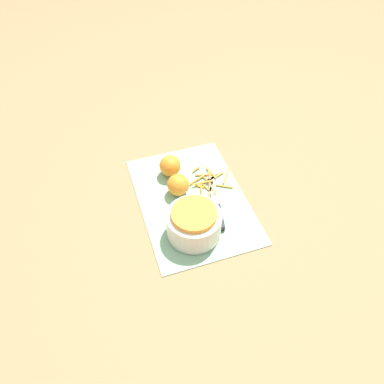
% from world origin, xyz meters
% --- Properties ---
extents(ground_plane, '(4.00, 4.00, 0.00)m').
position_xyz_m(ground_plane, '(0.00, 0.00, 0.00)').
color(ground_plane, '#9E754C').
extents(cutting_board, '(0.46, 0.32, 0.01)m').
position_xyz_m(cutting_board, '(0.00, 0.00, 0.00)').
color(cutting_board, '#84B793').
rests_on(cutting_board, ground_plane).
extents(bowl_speckled, '(0.15, 0.15, 0.09)m').
position_xyz_m(bowl_speckled, '(-0.12, 0.04, 0.05)').
color(bowl_speckled, silver).
rests_on(bowl_speckled, cutting_board).
extents(knife, '(0.22, 0.07, 0.02)m').
position_xyz_m(knife, '(-0.08, -0.06, 0.01)').
color(knife, '#232328').
rests_on(knife, cutting_board).
extents(orange_left, '(0.07, 0.07, 0.07)m').
position_xyz_m(orange_left, '(0.04, 0.03, 0.04)').
color(orange_left, orange).
rests_on(orange_left, cutting_board).
extents(orange_right, '(0.07, 0.07, 0.07)m').
position_xyz_m(orange_right, '(0.13, 0.03, 0.04)').
color(orange_right, orange).
rests_on(orange_right, cutting_board).
extents(peel_pile, '(0.15, 0.14, 0.01)m').
position_xyz_m(peel_pile, '(0.05, -0.08, 0.01)').
color(peel_pile, orange).
rests_on(peel_pile, cutting_board).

